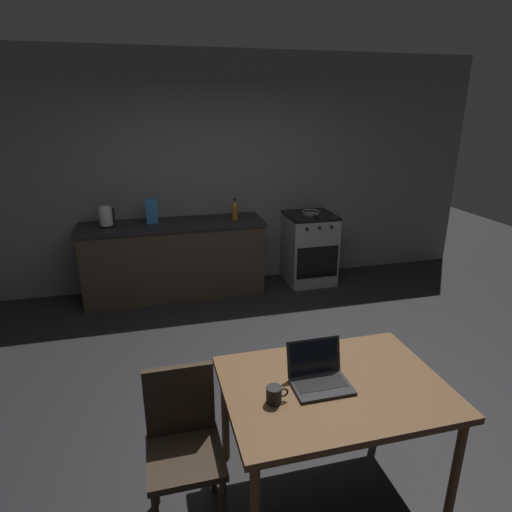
{
  "coord_description": "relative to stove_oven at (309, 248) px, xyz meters",
  "views": [
    {
      "loc": [
        -0.83,
        -2.77,
        2.22
      ],
      "look_at": [
        0.12,
        0.91,
        0.9
      ],
      "focal_mm": 30.49,
      "sensor_mm": 36.0,
      "label": 1
    }
  ],
  "objects": [
    {
      "name": "stove_oven",
      "position": [
        0.0,
        0.0,
        0.0
      ],
      "size": [
        0.6,
        0.62,
        0.91
      ],
      "color": "gray",
      "rests_on": "ground_plane"
    },
    {
      "name": "chair",
      "position": [
        -1.92,
        -3.11,
        0.06
      ],
      "size": [
        0.4,
        0.4,
        0.9
      ],
      "rotation": [
        0.0,
        0.0,
        0.11
      ],
      "color": "#2D2116",
      "rests_on": "ground_plane"
    },
    {
      "name": "cereal_box",
      "position": [
        -1.96,
        0.02,
        0.6
      ],
      "size": [
        0.13,
        0.05,
        0.29
      ],
      "color": "#3372B2",
      "rests_on": "kitchen_counter"
    },
    {
      "name": "back_wall",
      "position": [
        -0.89,
        0.35,
        0.97
      ],
      "size": [
        6.4,
        0.1,
        2.84
      ],
      "primitive_type": "cube",
      "color": "slate",
      "rests_on": "ground_plane"
    },
    {
      "name": "frying_pan",
      "position": [
        0.0,
        -0.03,
        0.48
      ],
      "size": [
        0.22,
        0.39,
        0.05
      ],
      "color": "gray",
      "rests_on": "stove_oven"
    },
    {
      "name": "ground_plane",
      "position": [
        -1.19,
        -2.28,
        -0.46
      ],
      "size": [
        12.0,
        12.0,
        0.0
      ],
      "primitive_type": "plane",
      "color": "black"
    },
    {
      "name": "laptop",
      "position": [
        -1.16,
        -3.13,
        0.33
      ],
      "size": [
        0.32,
        0.27,
        0.22
      ],
      "rotation": [
        0.0,
        0.0,
        0.14
      ],
      "color": "#232326",
      "rests_on": "dining_table"
    },
    {
      "name": "electric_kettle",
      "position": [
        -2.47,
        0.0,
        0.57
      ],
      "size": [
        0.18,
        0.15,
        0.25
      ],
      "color": "black",
      "rests_on": "kitchen_counter"
    },
    {
      "name": "bottle",
      "position": [
        -0.99,
        -0.05,
        0.58
      ],
      "size": [
        0.07,
        0.07,
        0.26
      ],
      "color": "#8C601E",
      "rests_on": "kitchen_counter"
    },
    {
      "name": "dining_table",
      "position": [
        -1.07,
        -3.16,
        0.21
      ],
      "size": [
        1.24,
        0.89,
        0.74
      ],
      "color": "brown",
      "rests_on": "ground_plane"
    },
    {
      "name": "coffee_mug",
      "position": [
        -1.45,
        -3.22,
        0.33
      ],
      "size": [
        0.12,
        0.08,
        0.09
      ],
      "color": "black",
      "rests_on": "dining_table"
    },
    {
      "name": "kitchen_counter",
      "position": [
        -1.74,
        0.0,
        0.0
      ],
      "size": [
        2.16,
        0.64,
        0.91
      ],
      "color": "#382D23",
      "rests_on": "ground_plane"
    }
  ]
}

